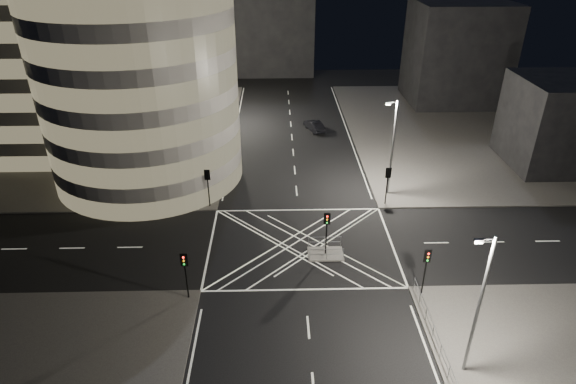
{
  "coord_description": "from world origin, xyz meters",
  "views": [
    {
      "loc": [
        -2.05,
        -34.86,
        24.39
      ],
      "look_at": [
        -1.05,
        4.25,
        3.0
      ],
      "focal_mm": 30.0,
      "sensor_mm": 36.0,
      "label": 1
    }
  ],
  "objects_px": {
    "traffic_signal_nl": "(185,268)",
    "traffic_signal_island": "(327,226)",
    "traffic_signal_fl": "(208,181)",
    "traffic_signal_nr": "(426,264)",
    "street_lamp_left_far": "(222,86)",
    "central_island": "(325,254)",
    "sedan": "(314,126)",
    "traffic_signal_fr": "(388,179)",
    "street_lamp_right_near": "(478,303)",
    "street_lamp_right_far": "(392,145)",
    "street_lamp_left_near": "(206,136)"
  },
  "relations": [
    {
      "from": "street_lamp_left_near",
      "to": "street_lamp_left_far",
      "type": "relative_size",
      "value": 1.0
    },
    {
      "from": "traffic_signal_fr",
      "to": "street_lamp_left_far",
      "type": "distance_m",
      "value": 29.63
    },
    {
      "from": "traffic_signal_island",
      "to": "street_lamp_right_far",
      "type": "xyz_separation_m",
      "value": [
        7.44,
        10.5,
        2.63
      ]
    },
    {
      "from": "street_lamp_left_far",
      "to": "sedan",
      "type": "xyz_separation_m",
      "value": [
        12.59,
        -2.57,
        -4.84
      ]
    },
    {
      "from": "central_island",
      "to": "traffic_signal_nr",
      "type": "distance_m",
      "value": 9.08
    },
    {
      "from": "traffic_signal_fl",
      "to": "street_lamp_left_near",
      "type": "relative_size",
      "value": 0.4
    },
    {
      "from": "traffic_signal_fl",
      "to": "traffic_signal_island",
      "type": "bearing_deg",
      "value": -37.54
    },
    {
      "from": "traffic_signal_nl",
      "to": "street_lamp_left_far",
      "type": "bearing_deg",
      "value": 90.99
    },
    {
      "from": "traffic_signal_fl",
      "to": "traffic_signal_nr",
      "type": "height_order",
      "value": "same"
    },
    {
      "from": "traffic_signal_fl",
      "to": "traffic_signal_nr",
      "type": "bearing_deg",
      "value": -37.69
    },
    {
      "from": "central_island",
      "to": "street_lamp_right_near",
      "type": "distance_m",
      "value": 15.54
    },
    {
      "from": "traffic_signal_island",
      "to": "street_lamp_right_far",
      "type": "relative_size",
      "value": 0.4
    },
    {
      "from": "street_lamp_left_near",
      "to": "street_lamp_left_far",
      "type": "bearing_deg",
      "value": 90.0
    },
    {
      "from": "traffic_signal_nl",
      "to": "traffic_signal_island",
      "type": "bearing_deg",
      "value": 26.14
    },
    {
      "from": "traffic_signal_nl",
      "to": "traffic_signal_fr",
      "type": "relative_size",
      "value": 1.0
    },
    {
      "from": "street_lamp_left_near",
      "to": "street_lamp_right_far",
      "type": "relative_size",
      "value": 1.0
    },
    {
      "from": "central_island",
      "to": "street_lamp_left_far",
      "type": "xyz_separation_m",
      "value": [
        -11.44,
        31.5,
        5.47
      ]
    },
    {
      "from": "central_island",
      "to": "street_lamp_left_far",
      "type": "bearing_deg",
      "value": 109.95
    },
    {
      "from": "traffic_signal_nr",
      "to": "street_lamp_left_far",
      "type": "xyz_separation_m",
      "value": [
        -18.24,
        36.8,
        2.63
      ]
    },
    {
      "from": "sedan",
      "to": "traffic_signal_nr",
      "type": "bearing_deg",
      "value": 78.93
    },
    {
      "from": "traffic_signal_fl",
      "to": "sedan",
      "type": "height_order",
      "value": "traffic_signal_fl"
    },
    {
      "from": "street_lamp_right_near",
      "to": "sedan",
      "type": "distance_m",
      "value": 42.18
    },
    {
      "from": "traffic_signal_island",
      "to": "traffic_signal_nl",
      "type": "bearing_deg",
      "value": -153.86
    },
    {
      "from": "central_island",
      "to": "street_lamp_left_near",
      "type": "bearing_deg",
      "value": 130.27
    },
    {
      "from": "traffic_signal_fl",
      "to": "street_lamp_right_near",
      "type": "height_order",
      "value": "street_lamp_right_near"
    },
    {
      "from": "central_island",
      "to": "traffic_signal_island",
      "type": "distance_m",
      "value": 2.84
    },
    {
      "from": "street_lamp_right_near",
      "to": "traffic_signal_nr",
      "type": "bearing_deg",
      "value": 95.04
    },
    {
      "from": "traffic_signal_nl",
      "to": "street_lamp_right_far",
      "type": "height_order",
      "value": "street_lamp_right_far"
    },
    {
      "from": "traffic_signal_nl",
      "to": "traffic_signal_nr",
      "type": "xyz_separation_m",
      "value": [
        17.6,
        0.0,
        0.0
      ]
    },
    {
      "from": "central_island",
      "to": "sedan",
      "type": "xyz_separation_m",
      "value": [
        1.15,
        28.93,
        0.62
      ]
    },
    {
      "from": "street_lamp_left_near",
      "to": "street_lamp_right_near",
      "type": "bearing_deg",
      "value": -54.03
    },
    {
      "from": "traffic_signal_island",
      "to": "traffic_signal_fl",
      "type": "bearing_deg",
      "value": 142.46
    },
    {
      "from": "traffic_signal_nr",
      "to": "street_lamp_left_far",
      "type": "relative_size",
      "value": 0.4
    },
    {
      "from": "street_lamp_right_near",
      "to": "street_lamp_left_near",
      "type": "bearing_deg",
      "value": 125.97
    },
    {
      "from": "central_island",
      "to": "traffic_signal_island",
      "type": "relative_size",
      "value": 0.75
    },
    {
      "from": "traffic_signal_nr",
      "to": "traffic_signal_island",
      "type": "xyz_separation_m",
      "value": [
        -6.8,
        5.3,
        0.0
      ]
    },
    {
      "from": "traffic_signal_fl",
      "to": "street_lamp_right_near",
      "type": "relative_size",
      "value": 0.4
    },
    {
      "from": "street_lamp_right_far",
      "to": "street_lamp_left_near",
      "type": "bearing_deg",
      "value": 170.97
    },
    {
      "from": "traffic_signal_nr",
      "to": "street_lamp_left_far",
      "type": "bearing_deg",
      "value": 116.36
    },
    {
      "from": "central_island",
      "to": "sedan",
      "type": "relative_size",
      "value": 0.71
    },
    {
      "from": "street_lamp_right_near",
      "to": "street_lamp_right_far",
      "type": "bearing_deg",
      "value": 90.0
    },
    {
      "from": "traffic_signal_fl",
      "to": "traffic_signal_nr",
      "type": "xyz_separation_m",
      "value": [
        17.6,
        -13.6,
        0.0
      ]
    },
    {
      "from": "traffic_signal_nr",
      "to": "traffic_signal_island",
      "type": "relative_size",
      "value": 1.0
    },
    {
      "from": "traffic_signal_fl",
      "to": "street_lamp_right_near",
      "type": "distance_m",
      "value": 27.79
    },
    {
      "from": "traffic_signal_nl",
      "to": "traffic_signal_fr",
      "type": "distance_m",
      "value": 22.24
    },
    {
      "from": "central_island",
      "to": "traffic_signal_fl",
      "type": "bearing_deg",
      "value": 142.46
    },
    {
      "from": "central_island",
      "to": "traffic_signal_nl",
      "type": "bearing_deg",
      "value": -153.86
    },
    {
      "from": "central_island",
      "to": "traffic_signal_nl",
      "type": "distance_m",
      "value": 12.36
    },
    {
      "from": "traffic_signal_fr",
      "to": "traffic_signal_nr",
      "type": "bearing_deg",
      "value": -90.0
    },
    {
      "from": "traffic_signal_fl",
      "to": "central_island",
      "type": "bearing_deg",
      "value": -37.54
    }
  ]
}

